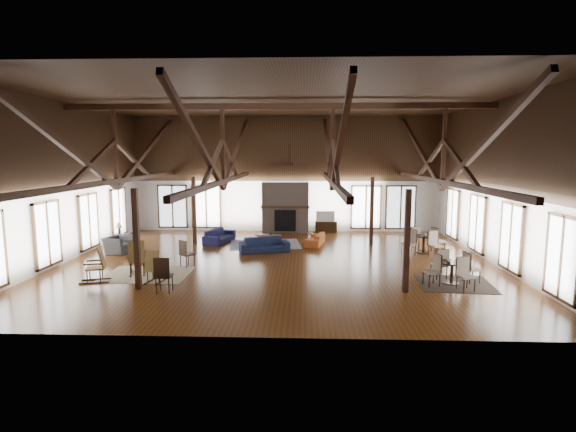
{
  "coord_description": "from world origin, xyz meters",
  "views": [
    {
      "loc": [
        1.02,
        -16.48,
        4.04
      ],
      "look_at": [
        0.35,
        1.0,
        1.63
      ],
      "focal_mm": 28.0,
      "sensor_mm": 36.0,
      "label": 1
    }
  ],
  "objects_px": {
    "tv_console": "(326,227)",
    "sofa_navy_left": "(220,236)",
    "sofa_orange": "(315,239)",
    "coffee_table": "(269,236)",
    "cafe_table_near": "(452,269)",
    "cafe_table_far": "(424,241)",
    "armchair": "(119,245)",
    "sofa_navy_front": "(264,245)"
  },
  "relations": [
    {
      "from": "sofa_navy_front",
      "to": "sofa_navy_left",
      "type": "xyz_separation_m",
      "value": [
        -2.27,
        2.04,
        0.0
      ]
    },
    {
      "from": "cafe_table_far",
      "to": "coffee_table",
      "type": "bearing_deg",
      "value": 164.88
    },
    {
      "from": "sofa_navy_front",
      "to": "cafe_table_far",
      "type": "height_order",
      "value": "cafe_table_far"
    },
    {
      "from": "sofa_navy_front",
      "to": "cafe_table_far",
      "type": "distance_m",
      "value": 6.57
    },
    {
      "from": "armchair",
      "to": "cafe_table_near",
      "type": "height_order",
      "value": "cafe_table_near"
    },
    {
      "from": "cafe_table_far",
      "to": "sofa_navy_left",
      "type": "bearing_deg",
      "value": 166.94
    },
    {
      "from": "coffee_table",
      "to": "tv_console",
      "type": "distance_m",
      "value": 4.21
    },
    {
      "from": "sofa_navy_front",
      "to": "sofa_navy_left",
      "type": "distance_m",
      "value": 3.05
    },
    {
      "from": "coffee_table",
      "to": "armchair",
      "type": "height_order",
      "value": "armchair"
    },
    {
      "from": "cafe_table_near",
      "to": "sofa_navy_left",
      "type": "bearing_deg",
      "value": 142.92
    },
    {
      "from": "sofa_navy_left",
      "to": "tv_console",
      "type": "xyz_separation_m",
      "value": [
        5.06,
        2.9,
        -0.02
      ]
    },
    {
      "from": "sofa_navy_front",
      "to": "armchair",
      "type": "bearing_deg",
      "value": 166.63
    },
    {
      "from": "sofa_orange",
      "to": "tv_console",
      "type": "xyz_separation_m",
      "value": [
        0.66,
        3.31,
        0.03
      ]
    },
    {
      "from": "coffee_table",
      "to": "cafe_table_far",
      "type": "distance_m",
      "value": 6.77
    },
    {
      "from": "armchair",
      "to": "sofa_orange",
      "type": "bearing_deg",
      "value": -60.22
    },
    {
      "from": "sofa_navy_front",
      "to": "tv_console",
      "type": "bearing_deg",
      "value": 42.83
    },
    {
      "from": "armchair",
      "to": "cafe_table_far",
      "type": "xyz_separation_m",
      "value": [
        12.51,
        0.45,
        0.17
      ]
    },
    {
      "from": "cafe_table_far",
      "to": "tv_console",
      "type": "distance_m",
      "value": 6.23
    },
    {
      "from": "cafe_table_near",
      "to": "coffee_table",
      "type": "bearing_deg",
      "value": 135.34
    },
    {
      "from": "coffee_table",
      "to": "cafe_table_near",
      "type": "relative_size",
      "value": 0.62
    },
    {
      "from": "tv_console",
      "to": "sofa_orange",
      "type": "bearing_deg",
      "value": -101.19
    },
    {
      "from": "sofa_orange",
      "to": "cafe_table_near",
      "type": "relative_size",
      "value": 0.88
    },
    {
      "from": "armchair",
      "to": "cafe_table_far",
      "type": "bearing_deg",
      "value": -72.63
    },
    {
      "from": "sofa_orange",
      "to": "tv_console",
      "type": "bearing_deg",
      "value": -178.94
    },
    {
      "from": "sofa_navy_left",
      "to": "cafe_table_far",
      "type": "height_order",
      "value": "cafe_table_far"
    },
    {
      "from": "tv_console",
      "to": "sofa_navy_left",
      "type": "bearing_deg",
      "value": -150.19
    },
    {
      "from": "sofa_orange",
      "to": "armchair",
      "type": "xyz_separation_m",
      "value": [
        -8.08,
        -2.08,
        0.1
      ]
    },
    {
      "from": "tv_console",
      "to": "cafe_table_near",
      "type": "bearing_deg",
      "value": -69.5
    },
    {
      "from": "sofa_orange",
      "to": "sofa_navy_left",
      "type": "bearing_deg",
      "value": -83.12
    },
    {
      "from": "sofa_navy_front",
      "to": "sofa_orange",
      "type": "relative_size",
      "value": 1.2
    },
    {
      "from": "cafe_table_near",
      "to": "cafe_table_far",
      "type": "bearing_deg",
      "value": 86.47
    },
    {
      "from": "coffee_table",
      "to": "tv_console",
      "type": "xyz_separation_m",
      "value": [
        2.76,
        3.18,
        -0.07
      ]
    },
    {
      "from": "coffee_table",
      "to": "tv_console",
      "type": "relative_size",
      "value": 1.06
    },
    {
      "from": "coffee_table",
      "to": "armchair",
      "type": "bearing_deg",
      "value": -138.99
    },
    {
      "from": "cafe_table_near",
      "to": "cafe_table_far",
      "type": "relative_size",
      "value": 0.98
    },
    {
      "from": "sofa_orange",
      "to": "cafe_table_far",
      "type": "distance_m",
      "value": 4.73
    },
    {
      "from": "sofa_orange",
      "to": "cafe_table_far",
      "type": "height_order",
      "value": "cafe_table_far"
    },
    {
      "from": "sofa_navy_left",
      "to": "sofa_orange",
      "type": "xyz_separation_m",
      "value": [
        4.4,
        -0.41,
        -0.05
      ]
    },
    {
      "from": "armchair",
      "to": "cafe_table_near",
      "type": "relative_size",
      "value": 0.55
    },
    {
      "from": "cafe_table_far",
      "to": "tv_console",
      "type": "xyz_separation_m",
      "value": [
        -3.78,
        4.95,
        -0.23
      ]
    },
    {
      "from": "sofa_orange",
      "to": "coffee_table",
      "type": "xyz_separation_m",
      "value": [
        -2.1,
        0.13,
        0.11
      ]
    },
    {
      "from": "sofa_navy_left",
      "to": "cafe_table_far",
      "type": "distance_m",
      "value": 9.07
    }
  ]
}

